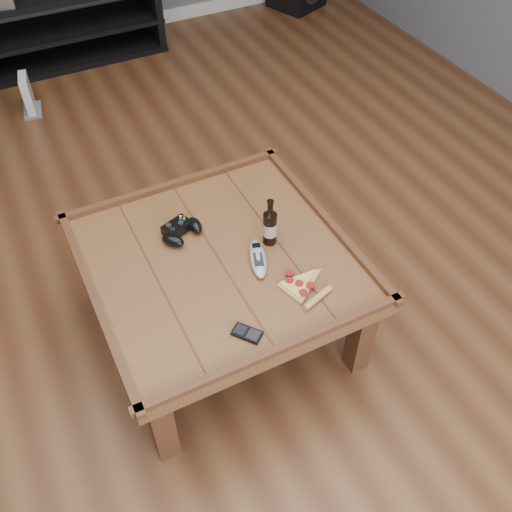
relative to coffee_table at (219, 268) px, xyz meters
name	(u,v)px	position (x,y,z in m)	size (l,w,h in m)	color
ground	(223,327)	(0.00, 0.00, -0.39)	(6.00, 6.00, 0.00)	#492714
baseboard	(60,39)	(0.00, 2.99, -0.34)	(5.00, 0.02, 0.10)	silver
coffee_table	(219,268)	(0.00, 0.00, 0.00)	(1.03, 1.03, 0.48)	#522E17
media_console	(61,26)	(0.00, 2.75, -0.15)	(1.40, 0.45, 0.50)	black
beer_bottle	(270,226)	(0.22, -0.01, 0.15)	(0.06, 0.06, 0.21)	black
game_controller	(181,230)	(-0.08, 0.18, 0.08)	(0.19, 0.16, 0.05)	black
pizza_slice	(302,287)	(0.21, -0.28, 0.07)	(0.21, 0.28, 0.03)	tan
smartphone	(247,333)	(-0.06, -0.37, 0.07)	(0.11, 0.11, 0.01)	black
remote_control	(258,258)	(0.13, -0.08, 0.07)	(0.13, 0.22, 0.03)	#969DA3
game_console	(28,96)	(-0.39, 2.15, -0.28)	(0.14, 0.22, 0.25)	gray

